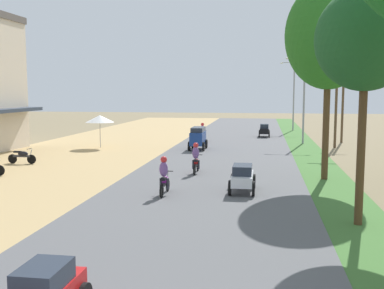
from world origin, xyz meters
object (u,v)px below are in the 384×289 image
at_px(parked_motorbike_fourth, 22,156).
at_px(streetlamp_mid, 294,91).
at_px(car_van_blue, 198,137).
at_px(motorbike_ahead_second, 196,159).
at_px(vendor_umbrella, 100,119).
at_px(motorbike_foreground_rider, 164,177).
at_px(utility_pole_near, 343,93).
at_px(utility_pole_far, 337,88).
at_px(streetlamp_near, 304,93).
at_px(median_tree_second, 366,40).
at_px(motorbike_ahead_third, 203,133).
at_px(car_hatchback_black, 264,130).
at_px(car_sedan_white, 242,177).
at_px(median_tree_third, 329,36).

height_order(parked_motorbike_fourth, streetlamp_mid, streetlamp_mid).
bearing_deg(car_van_blue, motorbike_ahead_second, -82.60).
bearing_deg(car_van_blue, vendor_umbrella, 178.68).
distance_m(streetlamp_mid, motorbike_foreground_rider, 34.96).
height_order(car_van_blue, motorbike_ahead_second, car_van_blue).
xyz_separation_m(utility_pole_near, utility_pole_far, (-1.13, -3.86, 0.45)).
xyz_separation_m(car_van_blue, motorbike_foreground_rider, (0.72, -15.37, -0.17)).
bearing_deg(motorbike_foreground_rider, streetlamp_near, 70.33).
distance_m(streetlamp_near, streetlamp_mid, 13.22).
height_order(median_tree_second, utility_pole_far, utility_pole_far).
bearing_deg(car_van_blue, utility_pole_far, 17.46).
height_order(parked_motorbike_fourth, motorbike_ahead_third, motorbike_ahead_third).
relative_size(parked_motorbike_fourth, car_hatchback_black, 0.90).
relative_size(parked_motorbike_fourth, car_sedan_white, 0.80).
distance_m(streetlamp_mid, utility_pole_far, 15.49).
distance_m(median_tree_third, car_van_blue, 14.57).
bearing_deg(motorbike_ahead_second, motorbike_foreground_rider, -96.32).
bearing_deg(car_hatchback_black, parked_motorbike_fourth, -127.66).
bearing_deg(median_tree_second, streetlamp_near, 89.60).
bearing_deg(median_tree_third, car_sedan_white, -137.00).
distance_m(parked_motorbike_fourth, median_tree_third, 18.84).
bearing_deg(motorbike_ahead_second, streetlamp_mid, 76.61).
bearing_deg(car_hatchback_black, streetlamp_near, -58.46).
height_order(streetlamp_near, utility_pole_far, utility_pole_far).
bearing_deg(parked_motorbike_fourth, car_hatchback_black, 52.34).
height_order(utility_pole_near, motorbike_ahead_third, utility_pole_near).
height_order(median_tree_second, motorbike_ahead_second, median_tree_second).
distance_m(median_tree_second, utility_pole_near, 26.08).
relative_size(parked_motorbike_fourth, motorbike_foreground_rider, 1.00).
bearing_deg(motorbike_ahead_third, utility_pole_far, -10.88).
xyz_separation_m(parked_motorbike_fourth, motorbike_foreground_rider, (10.34, -7.09, 0.30)).
height_order(streetlamp_mid, motorbike_ahead_second, streetlamp_mid).
relative_size(median_tree_second, car_sedan_white, 3.40).
relative_size(car_sedan_white, car_hatchback_black, 1.13).
bearing_deg(motorbike_ahead_third, motorbike_ahead_second, -83.87).
relative_size(parked_motorbike_fourth, median_tree_second, 0.23).
distance_m(car_sedan_white, motorbike_ahead_second, 4.97).
relative_size(utility_pole_near, motorbike_foreground_rider, 4.51).
height_order(vendor_umbrella, motorbike_ahead_second, vendor_umbrella).
height_order(median_tree_second, utility_pole_near, utility_pole_near).
height_order(parked_motorbike_fourth, motorbike_foreground_rider, motorbike_foreground_rider).
bearing_deg(utility_pole_near, streetlamp_near, -152.69).
xyz_separation_m(car_hatchback_black, motorbike_ahead_second, (-3.63, -20.67, 0.11)).
xyz_separation_m(streetlamp_mid, car_sedan_white, (-4.18, -32.88, -3.76)).
xyz_separation_m(streetlamp_near, car_van_blue, (-8.14, -5.38, -3.28)).
xyz_separation_m(median_tree_third, utility_pole_near, (3.67, 17.76, -2.87)).
relative_size(utility_pole_near, utility_pole_far, 0.90).
height_order(vendor_umbrella, utility_pole_far, utility_pole_far).
distance_m(utility_pole_near, motorbike_ahead_second, 20.33).
bearing_deg(motorbike_foreground_rider, vendor_umbrella, 118.53).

